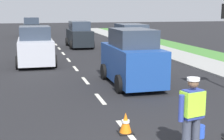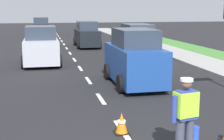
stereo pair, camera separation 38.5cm
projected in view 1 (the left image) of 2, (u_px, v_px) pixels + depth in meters
ground_plane at (59, 48)px, 25.81m from camera, size 96.00×96.00×0.00m
sidewalk_right at (218, 68)px, 17.08m from camera, size 2.40×72.00×0.14m
lane_center_line at (54, 43)px, 29.81m from camera, size 0.14×46.40×0.01m
road_worker at (193, 113)px, 6.76m from camera, size 0.73×0.48×1.67m
traffic_cone_far at (126, 123)px, 8.10m from camera, size 0.36×0.36×0.53m
car_oncoming_third at (32, 28)px, 36.69m from camera, size 2.06×4.35×2.10m
car_outgoing_far at (79, 35)px, 26.33m from camera, size 1.86×4.33×2.07m
car_parked_far at (130, 41)px, 21.09m from camera, size 2.06×4.33×2.08m
car_outgoing_ahead at (132, 59)px, 13.20m from camera, size 1.91×3.95×2.26m
car_oncoming_lead at (35, 47)px, 18.00m from camera, size 2.07×3.90×2.10m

